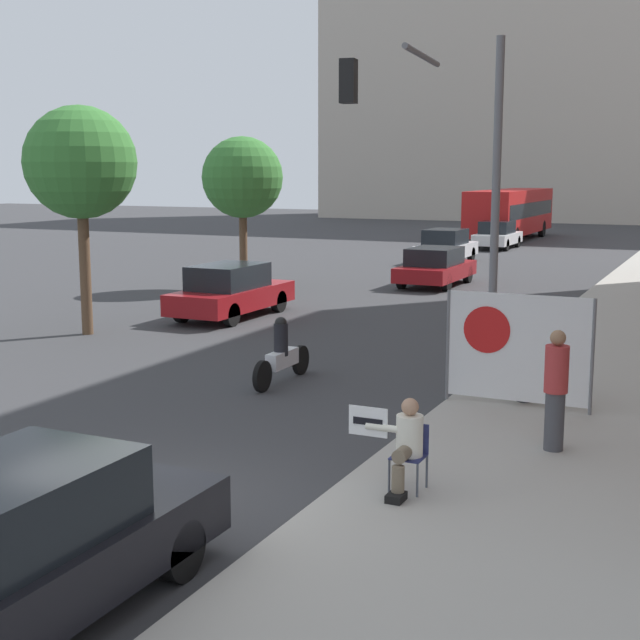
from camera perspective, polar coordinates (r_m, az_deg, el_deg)
name	(u,v)px	position (r m, az deg, el deg)	size (l,w,h in m)	color
ground_plane	(141,510)	(11.41, -11.37, -11.84)	(160.00, 160.00, 0.00)	#38383A
sidewalk_curb	(630,333)	(23.95, 19.24, -0.77)	(4.33, 90.00, 0.14)	#A8A399
building_backdrop_far	(639,39)	(80.14, 19.72, 16.56)	(52.00, 12.00, 29.43)	#BCB2A3
seated_protester	(405,443)	(11.26, 5.48, -7.82)	(0.99, 0.77, 1.19)	#474C56
jogger_on_sidewalk	(556,389)	(13.20, 14.85, -4.30)	(0.34, 0.34, 1.76)	#424247
pedestrian_behind	(526,351)	(15.87, 13.07, -1.91)	(0.34, 0.34, 1.77)	black
protest_banner	(517,348)	(15.45, 12.48, -1.74)	(2.51, 0.06, 1.94)	slate
traffic_light_pole	(443,154)	(17.32, 7.86, 10.47)	(3.13, 2.89, 6.42)	slate
parked_car_curbside	(19,548)	(8.72, -18.71, -13.67)	(1.75, 4.38, 1.54)	black
car_on_road_nearest	(231,291)	(25.45, -5.74, 1.85)	(1.79, 4.44, 1.53)	maroon
car_on_road_midblock	(435,267)	(32.65, 7.39, 3.41)	(1.87, 4.30, 1.40)	maroon
car_on_road_distant	(446,246)	(40.99, 8.07, 4.70)	(1.83, 4.25, 1.54)	silver
car_on_road_far_lane	(497,235)	(48.98, 11.29, 5.36)	(1.77, 4.24, 1.50)	white
city_bus_on_road	(511,211)	(55.19, 12.11, 6.83)	(2.62, 12.25, 3.03)	red
motorcycle_on_road	(282,355)	(17.49, -2.46, -2.26)	(0.28, 2.23, 1.32)	silver
street_tree_near_curb	(80,164)	(23.22, -15.08, 9.64)	(2.81, 2.81, 5.74)	brown
street_tree_midblock	(242,178)	(31.52, -4.99, 9.04)	(2.83, 2.83, 5.33)	brown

